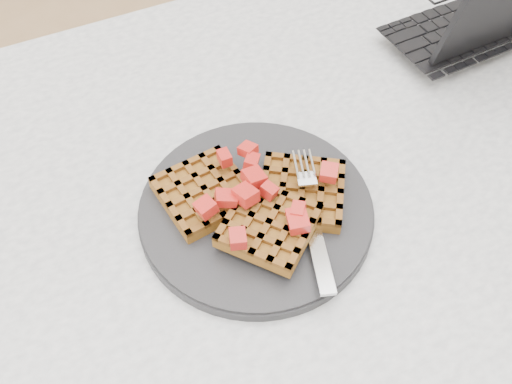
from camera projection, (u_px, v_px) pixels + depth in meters
ground at (315, 379)px, 1.27m from camera, size 4.00×4.00×0.00m
table at (354, 213)px, 0.77m from camera, size 1.20×0.80×0.75m
plate at (256, 210)px, 0.62m from camera, size 0.26×0.26×0.02m
waffles at (258, 202)px, 0.60m from camera, size 0.21×0.18×0.03m
strawberry_pile at (256, 184)px, 0.58m from camera, size 0.15×0.15×0.02m
fork at (311, 214)px, 0.60m from camera, size 0.08×0.18×0.02m
laptop at (483, 3)px, 0.81m from camera, size 0.32×0.24×0.21m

